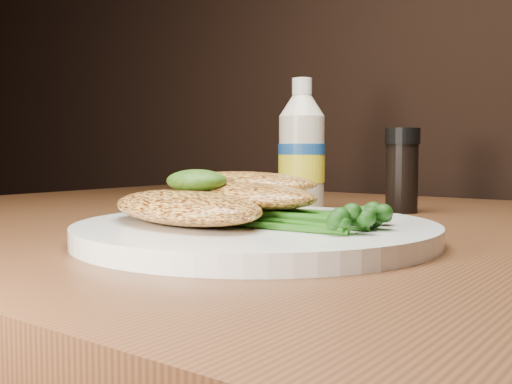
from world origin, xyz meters
The scene contains 8 objects.
plate centered at (0.04, 0.90, 0.76)m, with size 0.30×0.30×0.02m, color white.
chicken_front centered at (0.00, 0.86, 0.78)m, with size 0.17×0.09×0.03m, color #E8A84A.
chicken_mid centered at (0.02, 0.91, 0.79)m, with size 0.15×0.08×0.02m, color #E8A84A.
chicken_back centered at (0.00, 0.94, 0.79)m, with size 0.15×0.08×0.02m, color #E8A84A.
pesto_front centered at (0.00, 0.88, 0.80)m, with size 0.05×0.05×0.02m, color #113307.
broccolini_bundle centered at (0.09, 0.90, 0.78)m, with size 0.15×0.11×0.02m, color #205913, non-canonical shape.
mayo_bottle centered at (-0.06, 1.13, 0.83)m, with size 0.06×0.06×0.16m, color beige, non-canonical shape.
pepper_grinder centered at (0.05, 1.19, 0.80)m, with size 0.04×0.04×0.10m, color black, non-canonical shape.
Camera 1 is at (0.34, 0.50, 0.83)m, focal length 42.02 mm.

